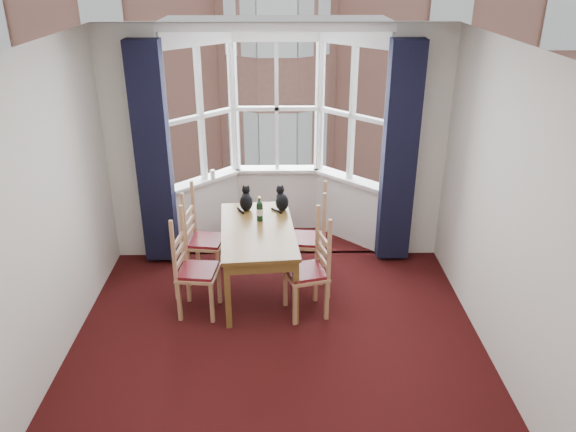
{
  "coord_description": "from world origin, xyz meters",
  "views": [
    {
      "loc": [
        0.03,
        -4.1,
        3.4
      ],
      "look_at": [
        0.11,
        1.05,
        1.05
      ],
      "focal_mm": 35.0,
      "sensor_mm": 36.0,
      "label": 1
    }
  ],
  "objects_px": {
    "chair_right_near": "(314,272)",
    "cat_left": "(246,201)",
    "cat_right": "(282,201)",
    "wine_bottle": "(260,210)",
    "chair_right_far": "(316,241)",
    "chair_left_far": "(199,242)",
    "chair_left_near": "(189,272)",
    "dining_table": "(258,236)",
    "candle_tall": "(213,174)"
  },
  "relations": [
    {
      "from": "chair_right_far",
      "to": "wine_bottle",
      "type": "relative_size",
      "value": 3.26
    },
    {
      "from": "chair_left_far",
      "to": "wine_bottle",
      "type": "xyz_separation_m",
      "value": [
        0.71,
        -0.07,
        0.42
      ]
    },
    {
      "from": "chair_left_near",
      "to": "cat_right",
      "type": "distance_m",
      "value": 1.39
    },
    {
      "from": "chair_right_far",
      "to": "dining_table",
      "type": "bearing_deg",
      "value": -156.93
    },
    {
      "from": "chair_left_far",
      "to": "cat_right",
      "type": "distance_m",
      "value": 1.06
    },
    {
      "from": "chair_left_near",
      "to": "chair_right_near",
      "type": "relative_size",
      "value": 1.0
    },
    {
      "from": "wine_bottle",
      "to": "candle_tall",
      "type": "distance_m",
      "value": 1.22
    },
    {
      "from": "chair_left_near",
      "to": "cat_left",
      "type": "bearing_deg",
      "value": 59.19
    },
    {
      "from": "chair_left_far",
      "to": "wine_bottle",
      "type": "bearing_deg",
      "value": -5.6
    },
    {
      "from": "chair_right_near",
      "to": "candle_tall",
      "type": "height_order",
      "value": "candle_tall"
    },
    {
      "from": "chair_right_near",
      "to": "cat_left",
      "type": "relative_size",
      "value": 3.15
    },
    {
      "from": "chair_left_near",
      "to": "chair_right_near",
      "type": "bearing_deg",
      "value": -1.0
    },
    {
      "from": "dining_table",
      "to": "chair_right_near",
      "type": "bearing_deg",
      "value": -35.9
    },
    {
      "from": "cat_left",
      "to": "cat_right",
      "type": "bearing_deg",
      "value": -1.08
    },
    {
      "from": "wine_bottle",
      "to": "candle_tall",
      "type": "height_order",
      "value": "wine_bottle"
    },
    {
      "from": "cat_left",
      "to": "dining_table",
      "type": "bearing_deg",
      "value": -74.29
    },
    {
      "from": "dining_table",
      "to": "chair_right_far",
      "type": "relative_size",
      "value": 1.65
    },
    {
      "from": "chair_right_near",
      "to": "candle_tall",
      "type": "relative_size",
      "value": 7.76
    },
    {
      "from": "chair_left_near",
      "to": "chair_right_far",
      "type": "bearing_deg",
      "value": 26.93
    },
    {
      "from": "cat_right",
      "to": "wine_bottle",
      "type": "height_order",
      "value": "cat_right"
    },
    {
      "from": "dining_table",
      "to": "candle_tall",
      "type": "distance_m",
      "value": 1.42
    },
    {
      "from": "chair_left_near",
      "to": "cat_right",
      "type": "height_order",
      "value": "cat_right"
    },
    {
      "from": "chair_left_far",
      "to": "cat_right",
      "type": "bearing_deg",
      "value": 13.4
    },
    {
      "from": "wine_bottle",
      "to": "chair_left_far",
      "type": "bearing_deg",
      "value": 174.4
    },
    {
      "from": "chair_right_far",
      "to": "candle_tall",
      "type": "height_order",
      "value": "candle_tall"
    },
    {
      "from": "cat_right",
      "to": "candle_tall",
      "type": "distance_m",
      "value": 1.15
    },
    {
      "from": "chair_left_near",
      "to": "cat_right",
      "type": "bearing_deg",
      "value": 43.59
    },
    {
      "from": "chair_right_near",
      "to": "candle_tall",
      "type": "bearing_deg",
      "value": 125.45
    },
    {
      "from": "chair_left_far",
      "to": "dining_table",
      "type": "bearing_deg",
      "value": -22.17
    },
    {
      "from": "dining_table",
      "to": "chair_left_near",
      "type": "distance_m",
      "value": 0.83
    },
    {
      "from": "chair_left_near",
      "to": "cat_left",
      "type": "xyz_separation_m",
      "value": [
        0.55,
        0.92,
        0.41
      ]
    },
    {
      "from": "chair_right_near",
      "to": "cat_left",
      "type": "xyz_separation_m",
      "value": [
        -0.74,
        0.95,
        0.41
      ]
    },
    {
      "from": "chair_left_far",
      "to": "cat_left",
      "type": "bearing_deg",
      "value": 23.39
    },
    {
      "from": "chair_left_near",
      "to": "chair_left_far",
      "type": "xyz_separation_m",
      "value": [
        0.01,
        0.69,
        0.0
      ]
    },
    {
      "from": "chair_right_near",
      "to": "chair_left_far",
      "type": "bearing_deg",
      "value": 151.02
    },
    {
      "from": "chair_left_near",
      "to": "candle_tall",
      "type": "bearing_deg",
      "value": 86.9
    },
    {
      "from": "chair_left_far",
      "to": "cat_left",
      "type": "xyz_separation_m",
      "value": [
        0.54,
        0.24,
        0.41
      ]
    },
    {
      "from": "chair_left_far",
      "to": "chair_right_near",
      "type": "relative_size",
      "value": 1.0
    },
    {
      "from": "candle_tall",
      "to": "dining_table",
      "type": "bearing_deg",
      "value": -64.23
    },
    {
      "from": "chair_right_far",
      "to": "candle_tall",
      "type": "xyz_separation_m",
      "value": [
        -1.26,
        0.98,
        0.46
      ]
    },
    {
      "from": "chair_right_near",
      "to": "chair_right_far",
      "type": "distance_m",
      "value": 0.71
    },
    {
      "from": "chair_left_near",
      "to": "cat_right",
      "type": "xyz_separation_m",
      "value": [
        0.96,
        0.92,
        0.41
      ]
    },
    {
      "from": "chair_left_far",
      "to": "chair_right_near",
      "type": "height_order",
      "value": "same"
    },
    {
      "from": "dining_table",
      "to": "cat_left",
      "type": "distance_m",
      "value": 0.57
    },
    {
      "from": "dining_table",
      "to": "wine_bottle",
      "type": "bearing_deg",
      "value": 84.66
    },
    {
      "from": "dining_table",
      "to": "chair_left_far",
      "type": "relative_size",
      "value": 1.65
    },
    {
      "from": "chair_right_far",
      "to": "chair_left_near",
      "type": "bearing_deg",
      "value": -153.07
    },
    {
      "from": "chair_right_near",
      "to": "chair_right_far",
      "type": "xyz_separation_m",
      "value": [
        0.06,
        0.71,
        0.0
      ]
    },
    {
      "from": "dining_table",
      "to": "cat_left",
      "type": "height_order",
      "value": "cat_left"
    },
    {
      "from": "cat_right",
      "to": "wine_bottle",
      "type": "bearing_deg",
      "value": -129.65
    }
  ]
}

